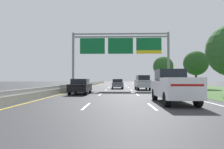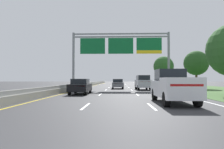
{
  "view_description": "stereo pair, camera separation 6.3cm",
  "coord_description": "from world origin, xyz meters",
  "px_view_note": "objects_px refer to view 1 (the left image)",
  "views": [
    {
      "loc": [
        -0.03,
        -1.13,
        1.51
      ],
      "look_at": [
        -0.65,
        19.08,
        2.0
      ],
      "focal_mm": 33.14,
      "sensor_mm": 36.0,
      "label": 1
    },
    {
      "loc": [
        0.03,
        -1.13,
        1.51
      ],
      "look_at": [
        -0.65,
        19.08,
        2.0
      ],
      "focal_mm": 33.14,
      "sensor_mm": 36.0,
      "label": 2
    }
  ],
  "objects_px": {
    "overhead_sign_gantry": "(120,49)",
    "car_silver_right_lane_suv": "(142,82)",
    "car_black_left_lane_sedan": "(80,86)",
    "car_grey_centre_lane_sedan": "(117,84)",
    "roadside_tree_far": "(163,66)",
    "roadside_tree_mid": "(196,63)",
    "pickup_truck_white": "(173,86)"
  },
  "relations": [
    {
      "from": "overhead_sign_gantry",
      "to": "car_silver_right_lane_suv",
      "type": "height_order",
      "value": "overhead_sign_gantry"
    },
    {
      "from": "car_silver_right_lane_suv",
      "to": "car_black_left_lane_sedan",
      "type": "height_order",
      "value": "car_silver_right_lane_suv"
    },
    {
      "from": "car_black_left_lane_sedan",
      "to": "car_grey_centre_lane_sedan",
      "type": "xyz_separation_m",
      "value": [
        3.74,
        12.65,
        0.0
      ]
    },
    {
      "from": "roadside_tree_far",
      "to": "car_grey_centre_lane_sedan",
      "type": "bearing_deg",
      "value": -128.75
    },
    {
      "from": "car_silver_right_lane_suv",
      "to": "roadside_tree_mid",
      "type": "relative_size",
      "value": 0.76
    },
    {
      "from": "car_silver_right_lane_suv",
      "to": "car_grey_centre_lane_sedan",
      "type": "relative_size",
      "value": 1.07
    },
    {
      "from": "overhead_sign_gantry",
      "to": "roadside_tree_mid",
      "type": "distance_m",
      "value": 12.96
    },
    {
      "from": "car_grey_centre_lane_sedan",
      "to": "roadside_tree_mid",
      "type": "xyz_separation_m",
      "value": [
        12.97,
        0.74,
        3.38
      ]
    },
    {
      "from": "overhead_sign_gantry",
      "to": "car_silver_right_lane_suv",
      "type": "bearing_deg",
      "value": -22.68
    },
    {
      "from": "car_black_left_lane_sedan",
      "to": "car_grey_centre_lane_sedan",
      "type": "distance_m",
      "value": 13.19
    },
    {
      "from": "car_grey_centre_lane_sedan",
      "to": "roadside_tree_mid",
      "type": "height_order",
      "value": "roadside_tree_mid"
    },
    {
      "from": "car_silver_right_lane_suv",
      "to": "roadside_tree_mid",
      "type": "xyz_separation_m",
      "value": [
        9.28,
        4.12,
        3.1
      ]
    },
    {
      "from": "roadside_tree_mid",
      "to": "roadside_tree_far",
      "type": "height_order",
      "value": "roadside_tree_far"
    },
    {
      "from": "overhead_sign_gantry",
      "to": "car_grey_centre_lane_sedan",
      "type": "xyz_separation_m",
      "value": [
        -0.48,
        2.04,
        -5.45
      ]
    },
    {
      "from": "overhead_sign_gantry",
      "to": "car_silver_right_lane_suv",
      "type": "distance_m",
      "value": 6.23
    },
    {
      "from": "roadside_tree_mid",
      "to": "car_grey_centre_lane_sedan",
      "type": "bearing_deg",
      "value": -176.74
    },
    {
      "from": "overhead_sign_gantry",
      "to": "car_grey_centre_lane_sedan",
      "type": "bearing_deg",
      "value": 103.25
    },
    {
      "from": "car_black_left_lane_sedan",
      "to": "pickup_truck_white",
      "type": "bearing_deg",
      "value": -136.88
    },
    {
      "from": "pickup_truck_white",
      "to": "car_silver_right_lane_suv",
      "type": "relative_size",
      "value": 1.14
    },
    {
      "from": "car_silver_right_lane_suv",
      "to": "car_black_left_lane_sedan",
      "type": "relative_size",
      "value": 1.07
    },
    {
      "from": "car_grey_centre_lane_sedan",
      "to": "overhead_sign_gantry",
      "type": "bearing_deg",
      "value": -167.95
    },
    {
      "from": "car_black_left_lane_sedan",
      "to": "roadside_tree_far",
      "type": "height_order",
      "value": "roadside_tree_far"
    },
    {
      "from": "car_silver_right_lane_suv",
      "to": "roadside_tree_far",
      "type": "bearing_deg",
      "value": -23.27
    },
    {
      "from": "pickup_truck_white",
      "to": "car_grey_centre_lane_sedan",
      "type": "xyz_separation_m",
      "value": [
        -3.65,
        20.39,
        -0.26
      ]
    },
    {
      "from": "pickup_truck_white",
      "to": "roadside_tree_mid",
      "type": "height_order",
      "value": "roadside_tree_mid"
    },
    {
      "from": "pickup_truck_white",
      "to": "car_silver_right_lane_suv",
      "type": "distance_m",
      "value": 17.02
    },
    {
      "from": "roadside_tree_far",
      "to": "pickup_truck_white",
      "type": "bearing_deg",
      "value": -101.15
    },
    {
      "from": "overhead_sign_gantry",
      "to": "car_grey_centre_lane_sedan",
      "type": "relative_size",
      "value": 3.39
    },
    {
      "from": "overhead_sign_gantry",
      "to": "roadside_tree_mid",
      "type": "height_order",
      "value": "overhead_sign_gantry"
    },
    {
      "from": "car_silver_right_lane_suv",
      "to": "roadside_tree_mid",
      "type": "distance_m",
      "value": 10.62
    },
    {
      "from": "overhead_sign_gantry",
      "to": "pickup_truck_white",
      "type": "height_order",
      "value": "overhead_sign_gantry"
    },
    {
      "from": "pickup_truck_white",
      "to": "roadside_tree_mid",
      "type": "relative_size",
      "value": 0.87
    }
  ]
}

